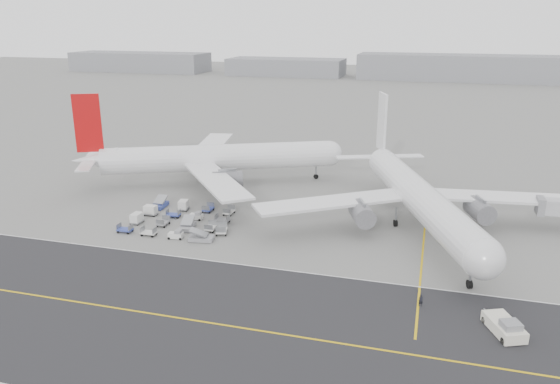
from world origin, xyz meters
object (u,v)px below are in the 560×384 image
(airliner_a, at_px, (212,158))
(pushback_tug, at_px, (505,327))
(ground_crew_a, at_px, (421,300))
(airliner_b, at_px, (417,195))

(airliner_a, xyz_separation_m, pushback_tug, (54.01, -45.16, -4.77))
(airliner_a, height_order, pushback_tug, airliner_a)
(pushback_tug, xyz_separation_m, ground_crew_a, (-9.26, 3.66, -0.07))
(airliner_b, bearing_deg, airliner_a, 140.99)
(airliner_b, xyz_separation_m, pushback_tug, (11.22, -31.06, -4.71))
(airliner_a, height_order, ground_crew_a, airliner_a)
(airliner_a, relative_size, pushback_tug, 7.29)
(airliner_a, height_order, airliner_b, airliner_a)
(airliner_a, distance_m, airliner_b, 45.05)
(airliner_a, xyz_separation_m, airliner_b, (42.79, -14.10, -0.06))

